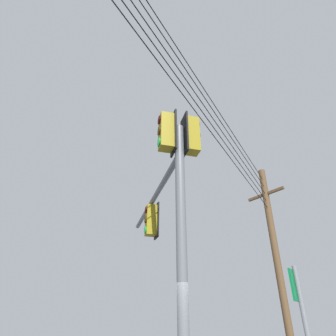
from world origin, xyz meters
TOP-DOWN VIEW (x-y plane):
  - signal_mast_assembly at (0.48, -0.08)m, footprint 4.34×4.33m
  - utility_pole_wooden at (-0.22, -8.24)m, footprint 1.90×0.88m
  - overhead_wire_span at (-0.17, 1.45)m, footprint 0.13×19.39m

SIDE VIEW (x-z plane):
  - signal_mast_assembly at x=0.48m, z-range 1.32..7.48m
  - utility_pole_wooden at x=-0.22m, z-range 0.10..8.79m
  - overhead_wire_span at x=-0.17m, z-range 6.67..8.90m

